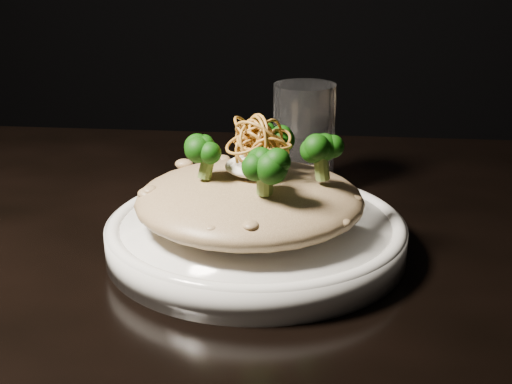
# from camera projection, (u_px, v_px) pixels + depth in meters

# --- Properties ---
(table) EXTENTS (1.10, 0.80, 0.75)m
(table) POSITION_uv_depth(u_px,v_px,m) (191.00, 337.00, 0.65)
(table) COLOR black
(table) RESTS_ON ground
(plate) EXTENTS (0.26, 0.26, 0.03)m
(plate) POSITION_uv_depth(u_px,v_px,m) (256.00, 237.00, 0.62)
(plate) COLOR white
(plate) RESTS_ON table
(risotto) EXTENTS (0.20, 0.20, 0.04)m
(risotto) POSITION_uv_depth(u_px,v_px,m) (250.00, 200.00, 0.61)
(risotto) COLOR brown
(risotto) RESTS_ON plate
(broccoli) EXTENTS (0.11, 0.11, 0.04)m
(broccoli) POSITION_uv_depth(u_px,v_px,m) (263.00, 153.00, 0.59)
(broccoli) COLOR black
(broccoli) RESTS_ON risotto
(cheese) EXTENTS (0.05, 0.05, 0.01)m
(cheese) POSITION_uv_depth(u_px,v_px,m) (255.00, 166.00, 0.60)
(cheese) COLOR white
(cheese) RESTS_ON risotto
(shallots) EXTENTS (0.05, 0.05, 0.03)m
(shallots) POSITION_uv_depth(u_px,v_px,m) (260.00, 141.00, 0.60)
(shallots) COLOR brown
(shallots) RESTS_ON cheese
(drinking_glass) EXTENTS (0.08, 0.08, 0.12)m
(drinking_glass) POSITION_uv_depth(u_px,v_px,m) (304.00, 138.00, 0.76)
(drinking_glass) COLOR silver
(drinking_glass) RESTS_ON table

